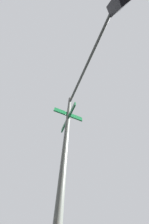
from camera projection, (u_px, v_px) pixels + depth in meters
traffic_signal_near at (90, 77)px, 2.51m from camera, size 2.23×3.34×6.01m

